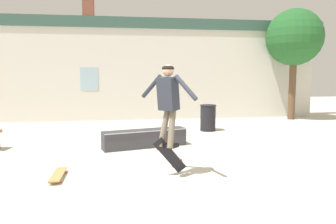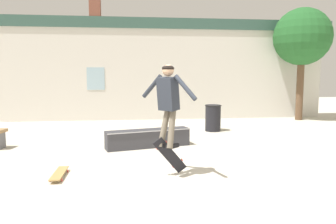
{
  "view_description": "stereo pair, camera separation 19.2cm",
  "coord_description": "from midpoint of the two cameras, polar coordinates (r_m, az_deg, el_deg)",
  "views": [
    {
      "loc": [
        -0.61,
        -5.22,
        1.9
      ],
      "look_at": [
        0.28,
        0.59,
        1.21
      ],
      "focal_mm": 35.0,
      "sensor_mm": 36.0,
      "label": 1
    },
    {
      "loc": [
        -0.42,
        -5.24,
        1.9
      ],
      "look_at": [
        0.28,
        0.59,
        1.21
      ],
      "focal_mm": 35.0,
      "sensor_mm": 36.0,
      "label": 2
    }
  ],
  "objects": [
    {
      "name": "skate_ledge",
      "position": [
        8.55,
        -2.87,
        -4.6
      ],
      "size": [
        2.24,
        0.97,
        0.46
      ],
      "rotation": [
        0.0,
        0.0,
        0.25
      ],
      "color": "#38383D",
      "rests_on": "ground_plane"
    },
    {
      "name": "ground_plane",
      "position": [
        5.59,
        -1.21,
        -13.21
      ],
      "size": [
        40.0,
        40.0,
        0.0
      ],
      "primitive_type": "plane",
      "color": "beige"
    },
    {
      "name": "skater",
      "position": [
        5.89,
        0.94,
        2.41
      ],
      "size": [
        0.92,
        0.98,
        1.51
      ],
      "rotation": [
        0.0,
        0.0,
        0.75
      ],
      "color": "#282D38"
    },
    {
      "name": "skateboard_flipping",
      "position": [
        6.12,
        1.26,
        -7.56
      ],
      "size": [
        0.66,
        0.24,
        0.74
      ],
      "rotation": [
        0.0,
        0.0,
        0.31
      ],
      "color": "black"
    },
    {
      "name": "building_backdrop",
      "position": [
        13.73,
        -4.8,
        7.74
      ],
      "size": [
        16.65,
        0.52,
        5.1
      ],
      "color": "beige",
      "rests_on": "ground_plane"
    },
    {
      "name": "tree_right",
      "position": [
        14.68,
        22.69,
        11.87
      ],
      "size": [
        2.31,
        2.31,
        4.55
      ],
      "color": "brown",
      "rests_on": "ground_plane"
    },
    {
      "name": "skateboard_resting",
      "position": [
        6.45,
        -17.61,
        -10.14
      ],
      "size": [
        0.23,
        0.88,
        0.08
      ],
      "rotation": [
        0.0,
        0.0,
        4.71
      ],
      "color": "#AD894C",
      "rests_on": "ground_plane"
    },
    {
      "name": "trash_bin",
      "position": [
        11.03,
        8.33,
        -0.93
      ],
      "size": [
        0.55,
        0.55,
        0.88
      ],
      "color": "black",
      "rests_on": "ground_plane"
    }
  ]
}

